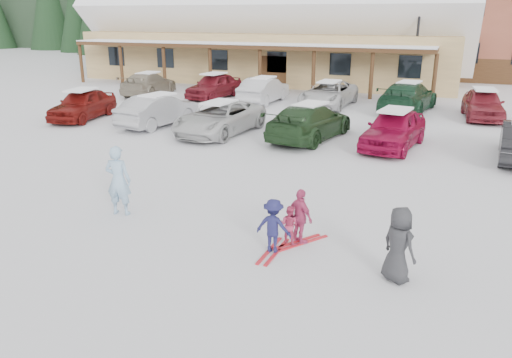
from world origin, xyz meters
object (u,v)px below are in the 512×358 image
at_px(parked_car_1, 158,110).
at_px(parked_car_10, 329,94).
at_px(child_navy, 273,226).
at_px(parked_car_0, 83,104).
at_px(toddler_red, 289,225).
at_px(child_magenta, 300,217).
at_px(lamp_post, 418,34).
at_px(parked_car_4, 394,129).
at_px(parked_car_3, 310,122).
at_px(parked_car_11, 408,97).
at_px(parked_car_9, 264,90).
at_px(parked_car_2, 220,118).
at_px(adult_skier, 118,181).
at_px(bystander_dark, 399,245).
at_px(parked_car_7, 149,84).
at_px(day_lodge, 271,27).
at_px(parked_car_12, 483,104).
at_px(parked_car_8, 214,86).

height_order(parked_car_1, parked_car_10, parked_car_1).
relative_size(child_navy, parked_car_0, 0.28).
xyz_separation_m(toddler_red, parked_car_10, (-3.36, 17.63, 0.24)).
distance_m(child_magenta, parked_car_10, 17.89).
height_order(lamp_post, parked_car_4, lamp_post).
relative_size(lamp_post, child_navy, 5.43).
distance_m(parked_car_3, parked_car_11, 8.45).
height_order(child_magenta, parked_car_9, parked_car_9).
bearing_deg(parked_car_2, adult_skier, -74.37).
bearing_deg(child_magenta, child_navy, 91.10).
xyz_separation_m(lamp_post, parked_car_3, (-2.87, -14.44, -2.98)).
relative_size(lamp_post, bystander_dark, 4.36).
distance_m(parked_car_0, parked_car_7, 7.93).
xyz_separation_m(parked_car_2, parked_car_10, (2.78, 8.32, 0.01)).
relative_size(day_lodge, parked_car_9, 6.56).
bearing_deg(parked_car_9, lamp_post, -136.32).
distance_m(parked_car_11, parked_car_12, 3.68).
xyz_separation_m(parked_car_2, parked_car_12, (10.67, 7.69, 0.04)).
height_order(child_magenta, parked_car_1, parked_car_1).
height_order(parked_car_8, parked_car_10, parked_car_8).
relative_size(lamp_post, child_magenta, 5.13).
bearing_deg(parked_car_0, parked_car_7, 90.93).
distance_m(parked_car_1, parked_car_8, 8.23).
bearing_deg(bystander_dark, parked_car_0, 4.74).
height_order(parked_car_1, parked_car_8, parked_car_8).
xyz_separation_m(parked_car_11, parked_car_12, (3.63, -0.61, -0.05)).
height_order(parked_car_1, parked_car_3, parked_car_3).
xyz_separation_m(adult_skier, child_navy, (4.41, -0.62, -0.30)).
xyz_separation_m(parked_car_0, parked_car_7, (-1.30, 7.82, -0.03)).
distance_m(parked_car_10, parked_car_11, 4.27).
bearing_deg(parked_car_3, parked_car_11, -102.19).
xyz_separation_m(lamp_post, adult_skier, (-5.22, -24.12, -2.81)).
relative_size(child_navy, child_magenta, 0.95).
bearing_deg(parked_car_10, parked_car_1, -124.09).
distance_m(child_magenta, parked_car_12, 17.43).
xyz_separation_m(parked_car_0, parked_car_8, (3.14, 8.21, 0.02)).
distance_m(child_magenta, parked_car_3, 9.98).
bearing_deg(parked_car_8, parked_car_7, -167.32).
relative_size(toddler_red, parked_car_1, 0.21).
relative_size(adult_skier, parked_car_11, 0.34).
bearing_deg(child_navy, parked_car_11, -92.01).
bearing_deg(parked_car_7, parked_car_8, 179.97).
bearing_deg(parked_car_2, parked_car_11, 55.88).
height_order(parked_car_2, parked_car_7, parked_car_7).
distance_m(parked_car_4, parked_car_7, 18.01).
xyz_separation_m(child_navy, parked_car_3, (-2.07, 10.30, 0.12)).
bearing_deg(adult_skier, parked_car_10, -104.07).
xyz_separation_m(toddler_red, child_magenta, (0.22, 0.10, 0.19)).
relative_size(parked_car_2, parked_car_9, 1.12).
distance_m(day_lodge, parked_car_8, 10.76).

